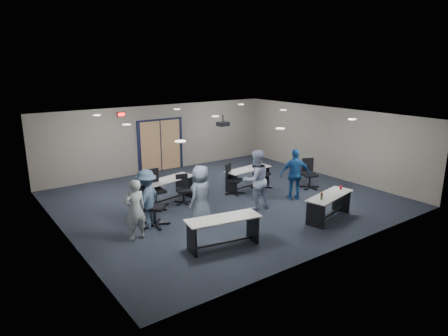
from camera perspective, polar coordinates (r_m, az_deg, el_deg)
floor at (r=13.12m, az=0.06°, el=-4.49°), size 10.00×10.00×0.00m
back_wall at (r=16.51m, az=-9.14°, el=4.21°), size 10.00×0.04×2.70m
front_wall at (r=9.59m, az=16.03°, el=-3.93°), size 10.00×0.04×2.70m
left_wall at (r=10.71m, az=-22.21°, el=-2.52°), size 0.04×9.00×2.70m
right_wall at (r=16.11m, az=14.67°, el=3.65°), size 0.04×9.00×2.70m
ceiling at (r=12.48m, az=0.06°, el=7.28°), size 10.00×9.00×0.04m
double_door at (r=16.54m, az=-9.04°, el=3.17°), size 2.00×0.07×2.20m
exit_sign at (r=15.65m, az=-14.48°, el=7.43°), size 0.32×0.07×0.18m
ceiling_projector at (r=13.10m, az=-0.15°, el=6.34°), size 0.35×0.32×0.37m
ceiling_can_lights at (r=12.69m, az=-0.60°, el=7.27°), size 6.24×5.74×0.02m
table_front_left at (r=9.71m, az=-0.11°, el=-8.43°), size 1.91×0.94×0.74m
table_front_right at (r=11.75m, az=14.81°, el=-4.76°), size 1.86×0.98×0.99m
table_back_left at (r=12.83m, az=-8.17°, el=-2.66°), size 1.96×0.98×0.76m
table_back_right at (r=14.10m, az=3.43°, el=-1.00°), size 1.86×0.79×0.73m
chair_back_a at (r=12.33m, az=-9.79°, el=-3.07°), size 0.76×0.76×1.19m
chair_back_b at (r=12.67m, az=-5.83°, el=-3.07°), size 0.72×0.72×0.92m
chair_back_c at (r=13.53m, az=1.48°, el=-1.59°), size 0.90×0.90×1.04m
chair_back_d at (r=14.25m, az=5.40°, el=-0.67°), size 0.80×0.80×1.09m
chair_loose_left at (r=11.03m, az=-9.92°, el=-5.29°), size 1.05×1.05×1.18m
chair_loose_right at (r=14.43m, az=12.18°, el=-0.82°), size 0.86×0.86×1.05m
person_gray at (r=10.23m, az=-12.57°, el=-5.86°), size 0.60×0.41×1.58m
person_plaid at (r=10.95m, az=-3.31°, el=-3.87°), size 0.95×0.78×1.67m
person_lightblue at (r=12.08m, az=4.56°, el=-1.69°), size 0.95×0.77×1.83m
person_navy at (r=13.10m, az=10.13°, el=-0.91°), size 1.04×0.89×1.68m
person_back at (r=10.92m, az=-11.02°, el=-4.35°), size 1.19×1.11×1.61m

